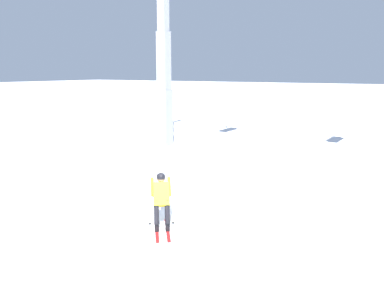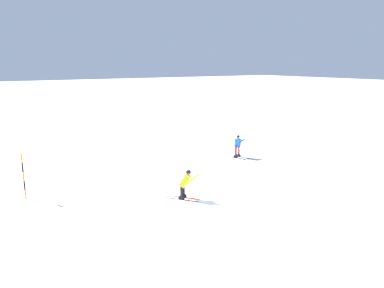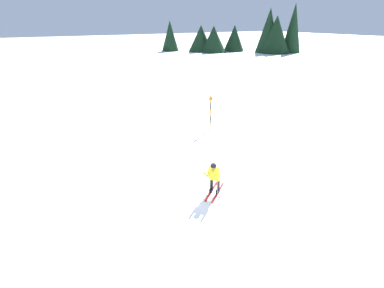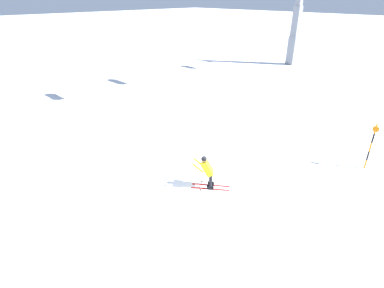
{
  "view_description": "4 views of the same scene",
  "coord_description": "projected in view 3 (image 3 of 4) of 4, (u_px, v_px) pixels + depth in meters",
  "views": [
    {
      "loc": [
        6.51,
        -8.73,
        4.19
      ],
      "look_at": [
        0.0,
        1.77,
        1.98
      ],
      "focal_mm": 38.59,
      "sensor_mm": 36.0,
      "label": 1
    },
    {
      "loc": [
        8.87,
        13.62,
        6.44
      ],
      "look_at": [
        -0.33,
        -0.57,
        2.59
      ],
      "focal_mm": 33.44,
      "sensor_mm": 36.0,
      "label": 2
    },
    {
      "loc": [
        -8.18,
        5.86,
        6.66
      ],
      "look_at": [
        0.6,
        0.63,
        2.31
      ],
      "focal_mm": 27.57,
      "sensor_mm": 36.0,
      "label": 3
    },
    {
      "loc": [
        -7.8,
        -7.49,
        7.48
      ],
      "look_at": [
        0.33,
        0.76,
        1.71
      ],
      "focal_mm": 28.33,
      "sensor_mm": 36.0,
      "label": 4
    }
  ],
  "objects": [
    {
      "name": "trail_marker_pole",
      "position": [
        211.0,
        111.0,
        18.79
      ],
      "size": [
        0.07,
        0.28,
        2.28
      ],
      "color": "orange",
      "rests_on": "ground_plane"
    },
    {
      "name": "ground_plane",
      "position": [
        213.0,
        199.0,
        11.83
      ],
      "size": [
        260.0,
        260.0,
        0.0
      ],
      "primitive_type": "plane",
      "color": "white"
    },
    {
      "name": "tree_line_ridge",
      "position": [
        246.0,
        35.0,
        62.48
      ],
      "size": [
        20.26,
        24.42,
        9.74
      ],
      "color": "black",
      "rests_on": "ground_plane"
    },
    {
      "name": "skier_carving_main",
      "position": [
        214.0,
        176.0,
        11.8
      ],
      "size": [
        1.42,
        1.6,
        1.63
      ],
      "color": "red",
      "rests_on": "ground_plane"
    }
  ]
}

